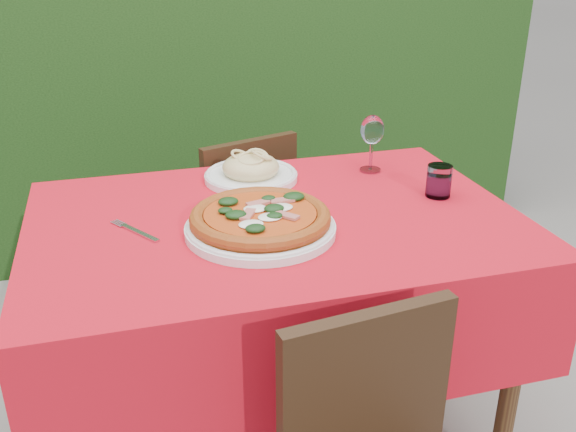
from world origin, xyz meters
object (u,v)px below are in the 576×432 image
object	(u,v)px
wine_glass	(372,132)
pasta_plate	(251,171)
water_glass	(439,183)
fork	(140,233)
pizza_plate	(260,221)
chair_far	(239,224)

from	to	relation	value
wine_glass	pasta_plate	bearing A→B (deg)	176.59
water_glass	fork	distance (m)	0.82
water_glass	pizza_plate	bearing A→B (deg)	-169.62
pasta_plate	chair_far	bearing A→B (deg)	85.98
water_glass	wine_glass	distance (m)	0.28
pizza_plate	water_glass	world-z (taller)	water_glass
chair_far	wine_glass	size ratio (longest dim) A/B	4.50
pizza_plate	fork	bearing A→B (deg)	165.69
chair_far	pizza_plate	xyz separation A→B (m)	(-0.08, -0.69, 0.33)
chair_far	pizza_plate	world-z (taller)	pizza_plate
fork	wine_glass	bearing A→B (deg)	-12.19
water_glass	fork	bearing A→B (deg)	-178.29
pasta_plate	wine_glass	distance (m)	0.39
pasta_plate	fork	distance (m)	0.45
pizza_plate	water_glass	distance (m)	0.54
chair_far	water_glass	size ratio (longest dim) A/B	8.78
pizza_plate	pasta_plate	world-z (taller)	pasta_plate
pizza_plate	pasta_plate	xyz separation A→B (m)	(0.06, 0.37, -0.00)
water_glass	wine_glass	world-z (taller)	wine_glass
fork	pizza_plate	bearing A→B (deg)	-47.10
chair_far	wine_glass	bearing A→B (deg)	116.75
chair_far	pasta_plate	size ratio (longest dim) A/B	2.87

